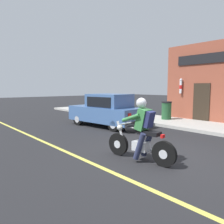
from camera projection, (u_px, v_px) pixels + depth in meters
ground_plane at (162, 156)px, 6.00m from camera, size 80.00×80.00×0.00m
sidewalk_curb at (172, 122)px, 11.47m from camera, size 2.60×22.00×0.14m
lane_stripe at (52, 145)px, 7.08m from camera, size 0.12×19.80×0.01m
motorcycle_with_rider at (140, 135)px, 5.56m from camera, size 0.65×2.01×1.62m
car_hatchback at (107, 111)px, 10.54m from camera, size 2.07×3.94×1.57m
trash_bin at (166, 110)px, 11.96m from camera, size 0.56×0.56×0.98m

